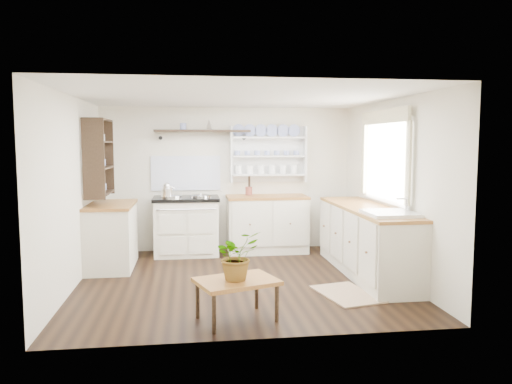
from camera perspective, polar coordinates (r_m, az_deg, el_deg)
The scene contains 19 objects.
floor at distance 6.43m, azimuth -1.88°, elevation -10.06°, with size 4.00×3.80×0.01m, color black.
wall_back at distance 8.10m, azimuth -3.27°, elevation 1.50°, with size 4.00×0.02×2.30m, color silver.
wall_right at distance 6.71m, azimuth 15.33°, elevation 0.41°, with size 0.02×3.80×2.30m, color silver.
wall_left at distance 6.33m, azimuth -20.23°, elevation -0.05°, with size 0.02×3.80×2.30m, color silver.
ceiling at distance 6.20m, azimuth -1.95°, elevation 10.83°, with size 4.00×3.80×0.01m, color white.
window at distance 6.81m, azimuth 14.53°, elevation 4.00°, with size 0.08×1.55×1.22m.
aga_cooker at distance 7.83m, azimuth -7.95°, elevation -3.79°, with size 1.01×0.70×0.93m.
back_cabinets at distance 7.95m, azimuth 1.25°, elevation -3.58°, with size 1.27×0.63×0.90m.
right_cabinets at distance 6.79m, azimuth 12.50°, elevation -5.34°, with size 0.62×2.43×0.90m.
belfast_sink at distance 6.04m, azimuth 15.03°, elevation -3.50°, with size 0.55×0.60×0.45m.
left_cabinets at distance 7.25m, azimuth -16.18°, elevation -4.73°, with size 0.62×1.13×0.90m.
plate_rack at distance 8.12m, azimuth 1.33°, elevation 4.38°, with size 1.20×0.22×0.90m.
high_shelf at distance 7.93m, azimuth -6.13°, elevation 6.87°, with size 1.50×0.29×0.16m.
left_shelving at distance 7.16m, azimuth -17.53°, elevation 3.88°, with size 0.28×0.80×1.05m, color black.
kettle at distance 7.64m, azimuth -10.12°, elevation 0.26°, with size 0.16×0.16×0.20m, color silver, non-canonical shape.
utensil_crock at distance 7.92m, azimuth -0.83°, elevation 0.13°, with size 0.11×0.11×0.13m, color brown.
center_table at distance 4.97m, azimuth -2.22°, elevation -10.46°, with size 0.89×0.76×0.41m.
potted_plant at distance 4.90m, azimuth -2.23°, elevation -7.25°, with size 0.43×0.37×0.48m, color #3F7233.
floor_rug at distance 5.94m, azimuth 10.35°, elevation -11.40°, with size 0.55×0.85×0.02m, color olive.
Camera 1 is at (-0.62, -6.15, 1.76)m, focal length 35.00 mm.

